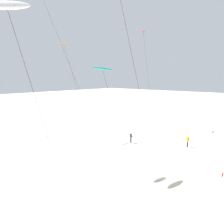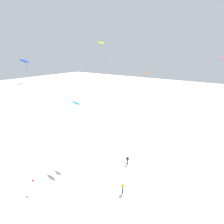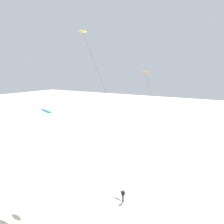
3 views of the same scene
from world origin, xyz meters
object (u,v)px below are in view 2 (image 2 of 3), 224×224
kite_yellow (101,44)px  kite_teal (76,103)px  kite_orange (146,75)px  kite_flyer_nearest (123,188)px  kite_blue (25,63)px  kite_white (20,84)px  marker_flag (33,183)px  kite_flyer_middle (127,160)px

kite_yellow → kite_teal: kite_yellow is taller
kite_orange → kite_flyer_nearest: size_ratio=9.78×
kite_blue → kite_white: 7.93m
kite_flyer_nearest → marker_flag: marker_flag is taller
kite_flyer_nearest → kite_blue: bearing=-174.7°
kite_flyer_nearest → marker_flag: 13.80m
kite_yellow → kite_white: bearing=-126.5°
kite_flyer_middle → marker_flag: marker_flag is taller
kite_orange → kite_yellow: kite_yellow is taller
kite_yellow → kite_flyer_middle: kite_yellow is taller
kite_white → kite_blue: bearing=-20.0°
kite_orange → marker_flag: 31.15m
kite_orange → kite_flyer_middle: kite_orange is taller
kite_yellow → marker_flag: bearing=-79.8°
kite_yellow → kite_blue: bearing=-104.3°
kite_blue → kite_flyer_nearest: 26.48m
kite_flyer_middle → marker_flag: size_ratio=0.80×
kite_teal → kite_flyer_middle: size_ratio=6.92×
marker_flag → kite_white: bearing=149.8°
kite_teal → kite_white: kite_white is taller
kite_blue → kite_flyer_middle: (15.41, 9.40, -17.97)m
kite_teal → kite_flyer_nearest: size_ratio=6.92×
kite_blue → kite_orange: 24.96m
kite_flyer_middle → kite_flyer_nearest: bearing=-62.5°
kite_flyer_nearest → kite_flyer_middle: same height
kite_orange → kite_flyer_middle: size_ratio=9.78×
kite_orange → marker_flag: bearing=-98.8°
kite_yellow → marker_flag: 30.34m
kite_blue → kite_white: kite_blue is taller
kite_orange → kite_white: (-18.30, -19.29, -1.25)m
kite_yellow → kite_orange: bearing=34.3°
kite_teal → kite_white: (-11.76, -3.95, 3.09)m
kite_flyer_nearest → kite_flyer_middle: size_ratio=1.00×
kite_flyer_nearest → kite_flyer_middle: bearing=117.5°
kite_teal → marker_flag: (2.31, -12.14, -9.71)m
marker_flag → kite_teal: bearing=100.8°
kite_teal → kite_flyer_nearest: bearing=-17.7°
kite_yellow → kite_teal: bearing=-80.6°
kite_white → marker_flag: bearing=-30.2°
kite_blue → marker_flag: bearing=-36.8°
kite_flyer_nearest → kite_teal: bearing=162.3°
kite_blue → kite_flyer_middle: 25.47m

